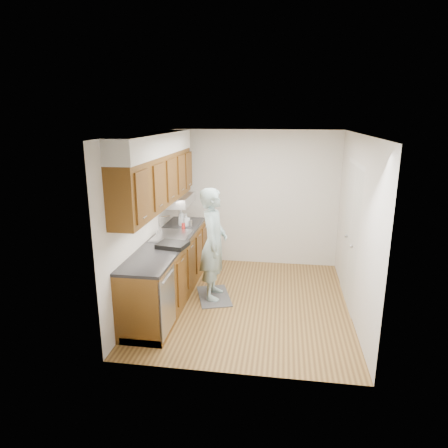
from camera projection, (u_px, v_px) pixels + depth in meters
name	position (u px, v px, depth m)	size (l,w,h in m)	color
floor	(247.00, 302.00, 6.06)	(3.50, 3.50, 0.00)	olive
ceiling	(250.00, 134.00, 5.40)	(3.50, 3.50, 0.00)	white
wall_left	(148.00, 219.00, 5.94)	(0.02, 3.50, 2.50)	silver
wall_right	(356.00, 227.00, 5.52)	(0.02, 3.50, 2.50)	silver
wall_back	(256.00, 198.00, 7.40)	(3.00, 0.02, 2.50)	silver
counter	(169.00, 268.00, 6.10)	(0.64, 2.80, 1.30)	brown
upper_cabinets	(158.00, 172.00, 5.78)	(0.47, 2.80, 1.21)	brown
closet_door	(350.00, 236.00, 5.86)	(0.02, 1.22, 2.05)	silver
floor_mat	(214.00, 296.00, 6.24)	(0.46, 0.79, 0.01)	slate
person	(214.00, 237.00, 5.98)	(0.68, 0.46, 1.94)	#95B4B6
soap_bottle_a	(181.00, 217.00, 6.71)	(0.11, 0.11, 0.28)	silver
soap_bottle_b	(186.00, 220.00, 6.69)	(0.10, 0.10, 0.21)	silver
soap_bottle_c	(182.00, 219.00, 6.86)	(0.12, 0.12, 0.15)	silver
soda_can	(183.00, 226.00, 6.51)	(0.06, 0.06, 0.10)	#B2221E
steel_can	(190.00, 223.00, 6.67)	(0.06, 0.06, 0.11)	#A5A5AA
dish_rack	(173.00, 245.00, 5.64)	(0.40, 0.34, 0.06)	black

